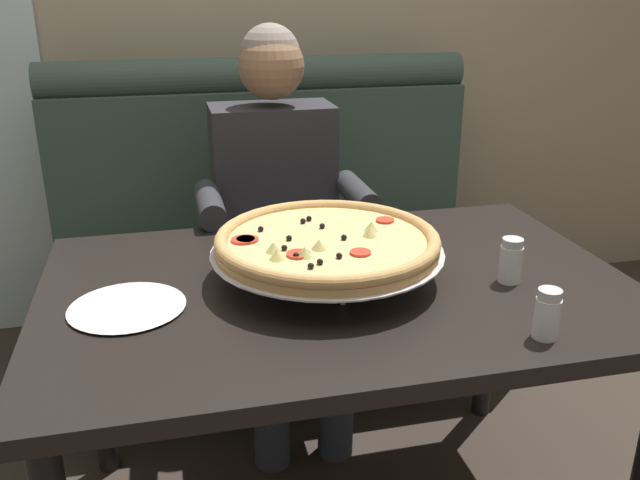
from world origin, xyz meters
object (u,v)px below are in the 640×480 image
at_px(diner_main, 279,206).
at_px(shaker_oregano, 510,264).
at_px(pizza, 327,243).
at_px(dining_table, 338,312).
at_px(shaker_parmesan, 547,317).
at_px(plate_near_left, 127,305).
at_px(booth_bench, 275,263).

distance_m(diner_main, shaker_oregano, 0.86).
height_order(diner_main, pizza, diner_main).
relative_size(dining_table, pizza, 2.51).
distance_m(dining_table, shaker_parmesan, 0.50).
height_order(pizza, shaker_parmesan, pizza).
bearing_deg(plate_near_left, diner_main, 56.46).
distance_m(booth_bench, dining_table, 0.95).
distance_m(shaker_oregano, plate_near_left, 0.87).
bearing_deg(shaker_parmesan, booth_bench, 104.58).
height_order(shaker_parmesan, plate_near_left, shaker_parmesan).
distance_m(dining_table, pizza, 0.17).
xyz_separation_m(booth_bench, shaker_oregano, (0.39, -1.01, 0.38)).
relative_size(pizza, shaker_oregano, 5.10).
height_order(booth_bench, pizza, booth_bench).
relative_size(diner_main, plate_near_left, 5.06).
bearing_deg(shaker_oregano, dining_table, 166.74).
xyz_separation_m(booth_bench, pizza, (-0.02, -0.89, 0.42)).
xyz_separation_m(booth_bench, plate_near_left, (-0.48, -0.95, 0.34)).
distance_m(booth_bench, shaker_oregano, 1.15).
relative_size(booth_bench, dining_table, 1.17).
xyz_separation_m(booth_bench, diner_main, (-0.03, -0.27, 0.31)).
xyz_separation_m(dining_table, shaker_parmesan, (0.33, -0.35, 0.13)).
relative_size(diner_main, shaker_oregano, 11.85).
bearing_deg(shaker_parmesan, shaker_oregano, 76.74).
relative_size(shaker_parmesan, plate_near_left, 0.41).
distance_m(pizza, plate_near_left, 0.47).
distance_m(shaker_parmesan, plate_near_left, 0.87).
bearing_deg(shaker_oregano, booth_bench, 111.15).
bearing_deg(booth_bench, dining_table, -90.00).
xyz_separation_m(dining_table, shaker_oregano, (0.39, -0.09, 0.13)).
xyz_separation_m(diner_main, shaker_oregano, (0.42, -0.75, 0.07)).
bearing_deg(dining_table, booth_bench, 90.00).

